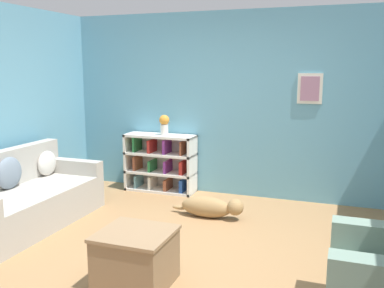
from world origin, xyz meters
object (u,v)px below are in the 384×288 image
couch (22,199)px  coffee_table (136,257)px  vase (164,124)px  bookshelf (161,163)px  dog (211,207)px

couch → coffee_table: couch is taller
couch → vase: bearing=61.6°
bookshelf → coffee_table: 2.83m
coffee_table → vase: (-0.88, 2.64, 0.77)m
bookshelf → couch: bearing=-116.5°
dog → vase: 1.57m
vase → coffee_table: bearing=-71.4°
dog → coffee_table: bearing=-93.3°
coffee_table → vase: vase is taller
coffee_table → vase: 2.89m
coffee_table → dog: bearing=86.7°
couch → bookshelf: couch is taller
couch → bookshelf: 2.09m
couch → vase: size_ratio=6.52×
coffee_table → dog: 1.79m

